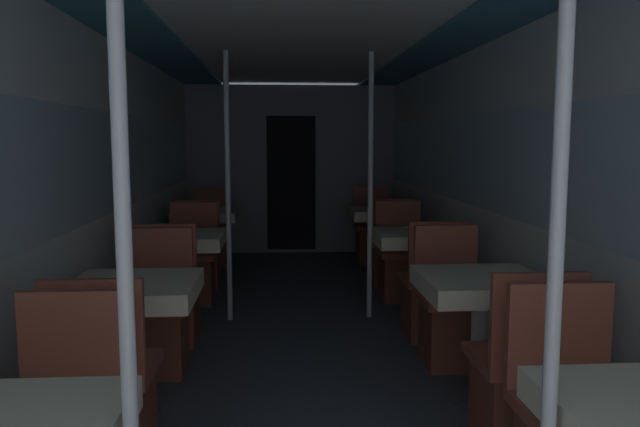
% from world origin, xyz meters
% --- Properties ---
extents(wall_left, '(0.05, 9.90, 2.20)m').
position_xyz_m(wall_left, '(-1.39, 3.55, 1.14)').
color(wall_left, silver).
rests_on(wall_left, ground_plane).
extents(wall_right, '(0.05, 9.90, 2.20)m').
position_xyz_m(wall_right, '(1.39, 3.55, 1.14)').
color(wall_right, silver).
rests_on(wall_right, ground_plane).
extents(ceiling_panel, '(2.78, 9.90, 0.07)m').
position_xyz_m(ceiling_panel, '(0.00, 3.55, 2.25)').
color(ceiling_panel, white).
rests_on(ceiling_panel, wall_left).
extents(bulkhead_far, '(2.72, 0.09, 2.20)m').
position_xyz_m(bulkhead_far, '(0.00, 7.32, 1.10)').
color(bulkhead_far, slate).
rests_on(bulkhead_far, ground_plane).
extents(support_pole_left_0, '(0.04, 0.04, 2.20)m').
position_xyz_m(support_pole_left_0, '(-0.59, 0.72, 1.10)').
color(support_pole_left_0, silver).
rests_on(support_pole_left_0, ground_plane).
extents(dining_table_left_1, '(0.68, 0.68, 0.73)m').
position_xyz_m(dining_table_left_1, '(-0.97, 2.45, 0.63)').
color(dining_table_left_1, '#4C4C51').
rests_on(dining_table_left_1, ground_plane).
extents(chair_left_near_1, '(0.44, 0.44, 0.92)m').
position_xyz_m(chair_left_near_1, '(-0.97, 1.86, 0.29)').
color(chair_left_near_1, brown).
rests_on(chair_left_near_1, ground_plane).
extents(chair_left_far_1, '(0.44, 0.44, 0.92)m').
position_xyz_m(chair_left_far_1, '(-0.97, 3.04, 0.29)').
color(chair_left_far_1, brown).
rests_on(chair_left_far_1, ground_plane).
extents(dining_table_left_2, '(0.68, 0.68, 0.73)m').
position_xyz_m(dining_table_left_2, '(-0.97, 4.18, 0.63)').
color(dining_table_left_2, '#4C4C51').
rests_on(dining_table_left_2, ground_plane).
extents(chair_left_near_2, '(0.44, 0.44, 0.92)m').
position_xyz_m(chair_left_near_2, '(-0.97, 3.59, 0.29)').
color(chair_left_near_2, brown).
rests_on(chair_left_near_2, ground_plane).
extents(chair_left_far_2, '(0.44, 0.44, 0.92)m').
position_xyz_m(chair_left_far_2, '(-0.97, 4.77, 0.29)').
color(chair_left_far_2, brown).
rests_on(chair_left_far_2, ground_plane).
extents(support_pole_left_2, '(0.04, 0.04, 2.20)m').
position_xyz_m(support_pole_left_2, '(-0.59, 4.18, 1.10)').
color(support_pole_left_2, silver).
rests_on(support_pole_left_2, ground_plane).
extents(dining_table_left_3, '(0.68, 0.68, 0.73)m').
position_xyz_m(dining_table_left_3, '(-0.97, 5.92, 0.63)').
color(dining_table_left_3, '#4C4C51').
rests_on(dining_table_left_3, ground_plane).
extents(chair_left_near_3, '(0.44, 0.44, 0.92)m').
position_xyz_m(chair_left_near_3, '(-0.97, 5.33, 0.29)').
color(chair_left_near_3, brown).
rests_on(chair_left_near_3, ground_plane).
extents(chair_left_far_3, '(0.44, 0.44, 0.92)m').
position_xyz_m(chair_left_far_3, '(-0.97, 6.51, 0.29)').
color(chair_left_far_3, brown).
rests_on(chair_left_far_3, ground_plane).
extents(support_pole_right_0, '(0.04, 0.04, 2.20)m').
position_xyz_m(support_pole_right_0, '(0.59, 0.72, 1.10)').
color(support_pole_right_0, silver).
rests_on(support_pole_right_0, ground_plane).
extents(dining_table_right_1, '(0.68, 0.68, 0.73)m').
position_xyz_m(dining_table_right_1, '(0.97, 2.45, 0.63)').
color(dining_table_right_1, '#4C4C51').
rests_on(dining_table_right_1, ground_plane).
extents(chair_right_near_1, '(0.44, 0.44, 0.92)m').
position_xyz_m(chair_right_near_1, '(0.97, 1.86, 0.29)').
color(chair_right_near_1, brown).
rests_on(chair_right_near_1, ground_plane).
extents(chair_right_far_1, '(0.44, 0.44, 0.92)m').
position_xyz_m(chair_right_far_1, '(0.97, 3.04, 0.29)').
color(chair_right_far_1, brown).
rests_on(chair_right_far_1, ground_plane).
extents(dining_table_right_2, '(0.68, 0.68, 0.73)m').
position_xyz_m(dining_table_right_2, '(0.97, 4.18, 0.63)').
color(dining_table_right_2, '#4C4C51').
rests_on(dining_table_right_2, ground_plane).
extents(chair_right_near_2, '(0.44, 0.44, 0.92)m').
position_xyz_m(chair_right_near_2, '(0.97, 3.59, 0.29)').
color(chair_right_near_2, brown).
rests_on(chair_right_near_2, ground_plane).
extents(chair_right_far_2, '(0.44, 0.44, 0.92)m').
position_xyz_m(chair_right_far_2, '(0.97, 4.77, 0.29)').
color(chair_right_far_2, brown).
rests_on(chair_right_far_2, ground_plane).
extents(support_pole_right_2, '(0.04, 0.04, 2.20)m').
position_xyz_m(support_pole_right_2, '(0.59, 4.18, 1.10)').
color(support_pole_right_2, silver).
rests_on(support_pole_right_2, ground_plane).
extents(dining_table_right_3, '(0.68, 0.68, 0.73)m').
position_xyz_m(dining_table_right_3, '(0.97, 5.92, 0.63)').
color(dining_table_right_3, '#4C4C51').
rests_on(dining_table_right_3, ground_plane).
extents(chair_right_near_3, '(0.44, 0.44, 0.92)m').
position_xyz_m(chair_right_near_3, '(0.97, 5.33, 0.29)').
color(chair_right_near_3, brown).
rests_on(chair_right_near_3, ground_plane).
extents(chair_right_far_3, '(0.44, 0.44, 0.92)m').
position_xyz_m(chair_right_far_3, '(0.97, 6.51, 0.29)').
color(chair_right_far_3, brown).
rests_on(chair_right_far_3, ground_plane).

